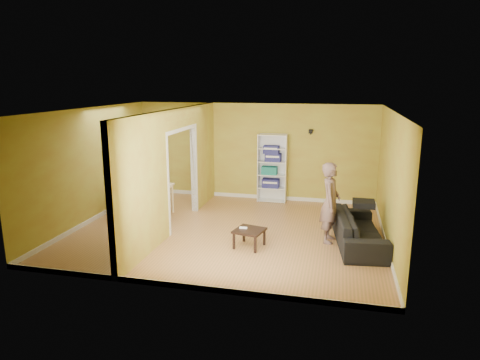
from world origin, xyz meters
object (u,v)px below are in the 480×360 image
at_px(person, 331,196).
at_px(bookshelf, 273,168).
at_px(sofa, 359,225).
at_px(chair_left, 122,194).
at_px(coffee_table, 249,232).
at_px(dining_table, 146,189).
at_px(chair_far, 161,188).
at_px(chair_near, 138,204).

distance_m(person, bookshelf, 3.16).
xyz_separation_m(sofa, bookshelf, (-2.17, 2.77, 0.50)).
bearing_deg(chair_left, coffee_table, 62.82).
distance_m(person, dining_table, 4.39).
distance_m(chair_left, chair_far, 0.98).
relative_size(person, chair_far, 1.84).
height_order(chair_left, chair_near, chair_left).
bearing_deg(chair_far, dining_table, 96.35).
bearing_deg(coffee_table, chair_near, 163.05).
height_order(sofa, chair_far, chair_far).
xyz_separation_m(person, chair_left, (-5.01, 0.80, -0.47)).
bearing_deg(dining_table, chair_near, -84.98).
distance_m(sofa, bookshelf, 3.55).
height_order(coffee_table, dining_table, dining_table).
distance_m(dining_table, chair_near, 0.60).
bearing_deg(bookshelf, coffee_table, -88.53).
height_order(bookshelf, coffee_table, bookshelf).
bearing_deg(chair_near, bookshelf, 21.58).
xyz_separation_m(bookshelf, chair_left, (-3.42, -1.93, -0.42)).
bearing_deg(chair_near, dining_table, 72.96).
bearing_deg(dining_table, coffee_table, -26.38).
xyz_separation_m(dining_table, chair_far, (0.08, 0.67, -0.14)).
bearing_deg(chair_left, dining_table, 79.49).
xyz_separation_m(sofa, chair_left, (-5.58, 0.84, 0.08)).
distance_m(coffee_table, chair_left, 3.80).
height_order(person, bookshelf, person).
bearing_deg(dining_table, sofa, -8.93).
height_order(coffee_table, chair_far, chair_far).
bearing_deg(person, coffee_table, 117.54).
xyz_separation_m(person, chair_near, (-4.27, 0.17, -0.51)).
bearing_deg(bookshelf, chair_near, -136.37).
height_order(dining_table, chair_far, chair_far).
height_order(sofa, chair_left, chair_left).
distance_m(person, coffee_table, 1.77).
bearing_deg(bookshelf, sofa, -52.01).
bearing_deg(dining_table, chair_far, 83.08).
bearing_deg(coffee_table, chair_far, 142.86).
bearing_deg(coffee_table, bookshelf, 91.47).
bearing_deg(chair_left, chair_far, 123.66).
xyz_separation_m(dining_table, chair_near, (0.05, -0.55, -0.22)).
xyz_separation_m(coffee_table, chair_left, (-3.50, 1.47, 0.18)).
relative_size(person, coffee_table, 3.53).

